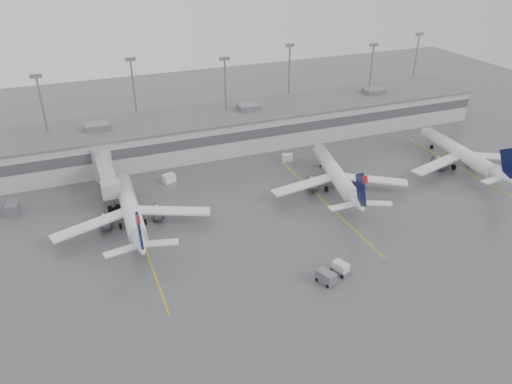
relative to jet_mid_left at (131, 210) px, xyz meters
name	(u,v)px	position (x,y,z in m)	size (l,w,h in m)	color
ground	(298,301)	(18.16, -29.32, -3.10)	(260.00, 260.00, 0.00)	#4C4C4E
terminal	(189,134)	(18.16, 28.66, 1.07)	(152.00, 17.00, 9.45)	#B3B2AD
light_masts	(180,94)	(18.16, 34.43, 8.92)	(142.40, 8.00, 20.60)	gray
jet_bridge_right	(105,170)	(-2.34, 16.40, 0.77)	(4.00, 17.20, 7.00)	#9A9C9F
stand_markings	(239,220)	(18.16, -5.32, -3.10)	(105.25, 40.00, 0.01)	gold
jet_mid_left	(131,210)	(0.00, 0.00, 0.00)	(27.52, 30.87, 9.98)	white
jet_mid_right	(337,175)	(40.31, -1.50, 0.03)	(27.19, 30.80, 10.09)	white
jet_far_right	(463,154)	(70.97, -2.62, 0.06)	(27.99, 31.49, 10.19)	white
baggage_tug	(340,269)	(27.12, -25.78, -2.39)	(2.62, 3.26, 1.82)	silver
baggage_cart	(326,277)	(23.92, -26.98, -2.12)	(2.58, 3.33, 1.89)	slate
gse_uld_b	(169,178)	(9.84, 14.10, -2.23)	(2.47, 1.64, 1.75)	silver
gse_uld_c	(287,158)	(37.05, 14.59, -2.30)	(2.25, 1.50, 1.60)	silver
gse_loader	(13,208)	(-19.67, 12.32, -2.03)	(2.14, 3.43, 2.14)	slate
cone_b	(152,193)	(5.43, 9.90, -2.80)	(0.38, 0.38, 0.60)	orange
cone_c	(325,179)	(40.11, 2.61, -2.79)	(0.39, 0.39, 0.62)	orange
cone_d	(447,152)	(73.14, 4.24, -2.72)	(0.48, 0.48, 0.77)	orange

